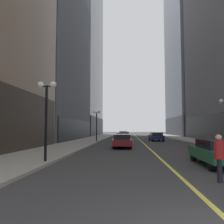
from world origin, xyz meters
TOP-DOWN VIEW (x-y plane):
  - ground_plane at (0.00, 35.00)m, footprint 200.00×200.00m
  - sidewalk_left at (-8.25, 35.00)m, footprint 4.50×78.00m
  - sidewalk_right at (8.25, 35.00)m, footprint 4.50×78.00m
  - lane_centre_stripe at (0.00, 35.00)m, footprint 0.16×70.00m
  - building_left_mid at (-15.71, 34.50)m, footprint 10.62×24.00m
  - building_left_far at (-18.28, 60.00)m, footprint 15.73×26.00m
  - building_right_far at (17.44, 60.00)m, footprint 14.05×26.00m
  - car_green at (2.54, 7.98)m, footprint 2.01×4.50m
  - car_maroon at (-2.62, 18.45)m, footprint 1.93×4.32m
  - car_red at (-2.70, 25.60)m, footprint 1.87×4.12m
  - car_navy at (2.34, 32.08)m, footprint 2.00×4.83m
  - car_yellow at (-2.73, 39.96)m, footprint 2.01×4.14m
  - car_silver at (-3.09, 47.86)m, footprint 1.88×4.05m
  - pedestrian_in_red_jacket at (1.17, 4.33)m, footprint 0.40×0.40m
  - street_lamp_left_near at (-6.40, 7.98)m, footprint 1.06×0.36m
  - street_lamp_left_far at (-6.40, 28.00)m, footprint 1.06×0.36m

SIDE VIEW (x-z plane):
  - ground_plane at x=0.00m, z-range 0.00..0.00m
  - lane_centre_stripe at x=0.00m, z-range 0.00..0.01m
  - sidewalk_left at x=-8.25m, z-range 0.00..0.15m
  - sidewalk_right at x=8.25m, z-range 0.00..0.15m
  - car_red at x=-2.70m, z-range 0.06..1.38m
  - car_silver at x=-3.09m, z-range 0.06..1.38m
  - car_maroon at x=-2.62m, z-range 0.06..1.38m
  - car_yellow at x=-2.73m, z-range 0.06..1.38m
  - car_green at x=2.54m, z-range 0.06..1.38m
  - car_navy at x=2.34m, z-range 0.06..1.38m
  - pedestrian_in_red_jacket at x=1.17m, z-range 0.14..1.80m
  - street_lamp_left_near at x=-6.40m, z-range 1.04..5.47m
  - street_lamp_left_far at x=-6.40m, z-range 1.04..5.47m
  - building_left_mid at x=-15.71m, z-range -0.07..28.12m
  - building_left_far at x=-18.28m, z-range -0.07..73.98m
  - building_right_far at x=17.44m, z-range -0.08..74.85m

